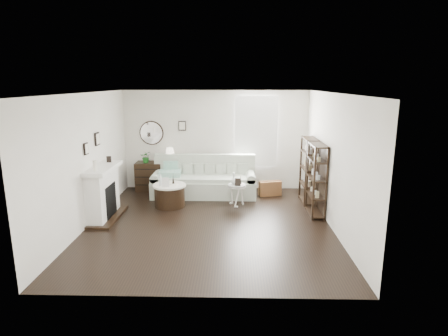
{
  "coord_description": "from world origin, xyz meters",
  "views": [
    {
      "loc": [
        0.5,
        -7.38,
        2.91
      ],
      "look_at": [
        0.28,
        0.8,
        1.02
      ],
      "focal_mm": 30.0,
      "sensor_mm": 36.0,
      "label": 1
    }
  ],
  "objects_px": {
    "dresser": "(158,176)",
    "pedestal_table": "(237,186)",
    "drum_table": "(170,195)",
    "sofa": "(204,182)"
  },
  "relations": [
    {
      "from": "sofa",
      "to": "dresser",
      "type": "height_order",
      "value": "sofa"
    },
    {
      "from": "dresser",
      "to": "drum_table",
      "type": "distance_m",
      "value": 1.47
    },
    {
      "from": "drum_table",
      "to": "sofa",
      "type": "bearing_deg",
      "value": 52.47
    },
    {
      "from": "pedestal_table",
      "to": "sofa",
      "type": "bearing_deg",
      "value": 134.38
    },
    {
      "from": "drum_table",
      "to": "pedestal_table",
      "type": "height_order",
      "value": "drum_table"
    },
    {
      "from": "dresser",
      "to": "pedestal_table",
      "type": "distance_m",
      "value": 2.49
    },
    {
      "from": "pedestal_table",
      "to": "dresser",
      "type": "bearing_deg",
      "value": 149.55
    },
    {
      "from": "sofa",
      "to": "dresser",
      "type": "distance_m",
      "value": 1.35
    },
    {
      "from": "drum_table",
      "to": "pedestal_table",
      "type": "distance_m",
      "value": 1.62
    },
    {
      "from": "dresser",
      "to": "pedestal_table",
      "type": "bearing_deg",
      "value": -30.45
    }
  ]
}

